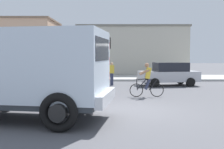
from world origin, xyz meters
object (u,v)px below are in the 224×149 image
object	(u,v)px
truck_foreground	(24,69)
cyclist	(146,80)
car_red_near	(168,74)
pedestrian_near_kerb	(111,73)
traffic_light_pole	(108,56)

from	to	relation	value
truck_foreground	cyclist	distance (m)	6.71
cyclist	car_red_near	bearing A→B (deg)	66.91
car_red_near	pedestrian_near_kerb	xyz separation A→B (m)	(-3.96, 0.09, 0.03)
cyclist	pedestrian_near_kerb	xyz separation A→B (m)	(-1.78, 5.20, -0.02)
cyclist	pedestrian_near_kerb	size ratio (longest dim) A/B	1.07
traffic_light_pole	pedestrian_near_kerb	bearing A→B (deg)	87.69
truck_foreground	traffic_light_pole	world-z (taller)	traffic_light_pole
car_red_near	pedestrian_near_kerb	world-z (taller)	pedestrian_near_kerb
traffic_light_pole	pedestrian_near_kerb	xyz separation A→B (m)	(0.17, 4.29, -1.22)
traffic_light_pole	car_red_near	xyz separation A→B (m)	(4.13, 4.20, -1.25)
car_red_near	truck_foreground	bearing A→B (deg)	-124.25
truck_foreground	car_red_near	xyz separation A→B (m)	(6.77, 9.94, -0.85)
truck_foreground	car_red_near	bearing A→B (deg)	55.75
car_red_near	pedestrian_near_kerb	distance (m)	3.96
cyclist	traffic_light_pole	size ratio (longest dim) A/B	0.54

